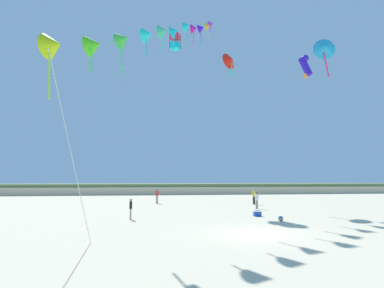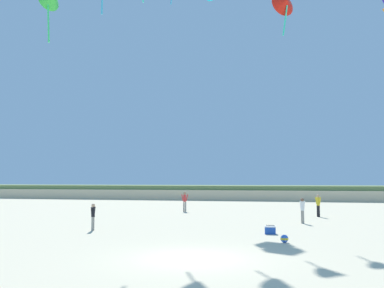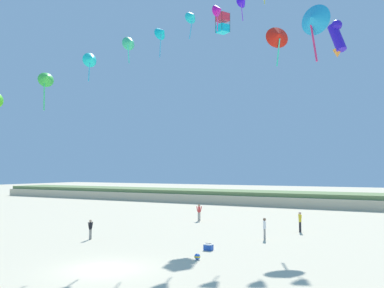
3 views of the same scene
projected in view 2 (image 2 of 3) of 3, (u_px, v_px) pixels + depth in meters
ground_plane at (193, 258)px, 14.78m from camera, size 240.00×240.00×0.00m
dune_ridge at (256, 192)px, 58.55m from camera, size 120.00×9.69×1.99m
person_near_left at (93, 215)px, 22.96m from camera, size 0.21×0.53×1.51m
person_near_right at (318, 204)px, 31.29m from camera, size 0.45×0.52×1.73m
person_mid_center at (185, 200)px, 36.24m from camera, size 0.62×0.24×1.76m
person_far_left at (302, 209)px, 26.62m from camera, size 0.37×0.54×1.66m
large_kite_mid_trail at (285, 2)px, 34.73m from camera, size 2.43×2.19×4.03m
beach_cooler at (270, 230)px, 21.42m from camera, size 0.58×0.41×0.46m
beach_ball at (284, 239)px, 18.47m from camera, size 0.36×0.36×0.36m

